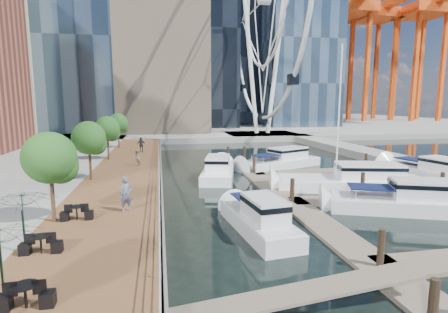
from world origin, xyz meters
The scene contains 17 objects.
ground centered at (0.00, 0.00, 0.00)m, with size 520.00×520.00×0.00m, color black.
boardwalk centered at (-9.00, 15.00, 0.50)m, with size 6.00×60.00×1.00m, color brown.
seawall centered at (-6.00, 15.00, 0.50)m, with size 0.25×60.00×1.00m, color #595954.
land_far centered at (0.00, 102.00, 0.50)m, with size 200.00×114.00×1.00m, color gray.
breakwater centered at (20.00, 20.00, 0.50)m, with size 4.00×60.00×1.00m, color gray.
pier centered at (14.00, 52.00, 0.50)m, with size 14.00×12.00×1.00m, color gray.
railing centered at (-6.10, 15.00, 1.52)m, with size 0.10×60.00×1.05m, color white, non-canonical shape.
floating_docks centered at (7.97, 9.98, 0.49)m, with size 16.00×34.00×2.60m.
ferris_wheel centered at (14.00, 52.00, 25.92)m, with size 5.80×45.60×47.80m.
port_cranes centered at (67.67, 95.67, 20.00)m, with size 40.00×52.00×38.00m.
street_trees centered at (-11.40, 14.00, 4.29)m, with size 2.60×42.60×4.60m.
cafe_tables centered at (-10.40, -2.00, 1.37)m, with size 2.50×13.70×0.74m.
yacht_foreground centered at (9.50, 4.92, 0.00)m, with size 2.78×10.37×2.15m, color silver, non-canonical shape.
pedestrian_near centered at (-7.91, 5.07, 1.98)m, with size 0.72×0.47×1.97m, color #4F5569.
pedestrian_mid centered at (-8.22, 19.69, 1.75)m, with size 0.73×0.57×1.50m, color gray.
pedestrian_far centered at (-8.21, 29.04, 1.91)m, with size 1.07×0.44×1.82m, color #2E313A.
moored_yachts centered at (8.82, 10.80, 0.00)m, with size 24.32×37.22×11.50m.
Camera 1 is at (-5.99, -14.41, 7.01)m, focal length 28.00 mm.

